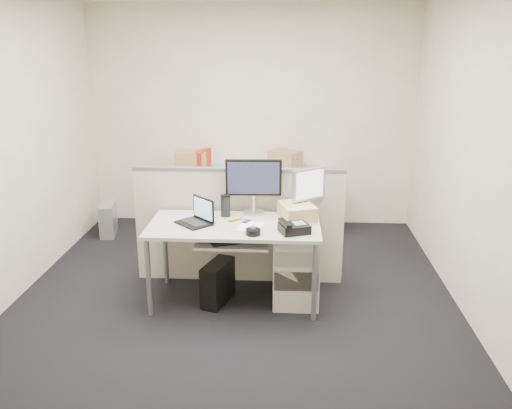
# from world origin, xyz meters

# --- Properties ---
(floor) EXTENTS (4.00, 4.50, 0.01)m
(floor) POSITION_xyz_m (0.00, 0.00, -0.01)
(floor) COLOR black
(floor) RESTS_ON ground
(wall_back) EXTENTS (4.00, 0.02, 2.70)m
(wall_back) POSITION_xyz_m (0.00, 2.25, 1.35)
(wall_back) COLOR beige
(wall_back) RESTS_ON ground
(wall_front) EXTENTS (4.00, 0.02, 2.70)m
(wall_front) POSITION_xyz_m (0.00, -2.25, 1.35)
(wall_front) COLOR beige
(wall_front) RESTS_ON ground
(wall_left) EXTENTS (0.02, 4.50, 2.70)m
(wall_left) POSITION_xyz_m (-2.00, 0.00, 1.35)
(wall_left) COLOR beige
(wall_left) RESTS_ON ground
(wall_right) EXTENTS (0.02, 4.50, 2.70)m
(wall_right) POSITION_xyz_m (2.00, 0.00, 1.35)
(wall_right) COLOR beige
(wall_right) RESTS_ON ground
(desk) EXTENTS (1.50, 0.75, 0.73)m
(desk) POSITION_xyz_m (0.00, 0.00, 0.66)
(desk) COLOR #B4B2A8
(desk) RESTS_ON floor
(keyboard_tray) EXTENTS (0.62, 0.32, 0.02)m
(keyboard_tray) POSITION_xyz_m (0.00, -0.18, 0.62)
(keyboard_tray) COLOR #B4B2A8
(keyboard_tray) RESTS_ON desk
(drawer_pedestal) EXTENTS (0.40, 0.55, 0.65)m
(drawer_pedestal) POSITION_xyz_m (0.55, 0.05, 0.33)
(drawer_pedestal) COLOR #B9B1A2
(drawer_pedestal) RESTS_ON floor
(cubicle_partition) EXTENTS (2.00, 0.06, 1.10)m
(cubicle_partition) POSITION_xyz_m (0.00, 0.45, 0.55)
(cubicle_partition) COLOR #C1B49E
(cubicle_partition) RESTS_ON floor
(back_counter) EXTENTS (2.00, 0.60, 0.72)m
(back_counter) POSITION_xyz_m (0.00, 1.93, 0.36)
(back_counter) COLOR #B9B1A2
(back_counter) RESTS_ON floor
(monitor_main) EXTENTS (0.52, 0.22, 0.51)m
(monitor_main) POSITION_xyz_m (0.15, 0.32, 0.99)
(monitor_main) COLOR black
(monitor_main) RESTS_ON desk
(monitor_small) EXTENTS (0.38, 0.35, 0.43)m
(monitor_small) POSITION_xyz_m (0.65, 0.32, 0.94)
(monitor_small) COLOR #B7B7BC
(monitor_small) RESTS_ON desk
(laptop) EXTENTS (0.36, 0.37, 0.22)m
(laptop) POSITION_xyz_m (-0.35, -0.02, 0.84)
(laptop) COLOR black
(laptop) RESTS_ON desk
(trackball) EXTENTS (0.15, 0.15, 0.05)m
(trackball) POSITION_xyz_m (0.18, -0.25, 0.75)
(trackball) COLOR black
(trackball) RESTS_ON desk
(desk_phone) EXTENTS (0.29, 0.26, 0.07)m
(desk_phone) POSITION_xyz_m (0.52, -0.18, 0.77)
(desk_phone) COLOR black
(desk_phone) RESTS_ON desk
(paper_stack) EXTENTS (0.24, 0.28, 0.01)m
(paper_stack) POSITION_xyz_m (0.15, -0.08, 0.74)
(paper_stack) COLOR white
(paper_stack) RESTS_ON desk
(sticky_pad) EXTENTS (0.08, 0.08, 0.01)m
(sticky_pad) POSITION_xyz_m (0.18, -0.18, 0.74)
(sticky_pad) COLOR yellow
(sticky_pad) RESTS_ON desk
(travel_mug) EXTENTS (0.12, 0.12, 0.19)m
(travel_mug) POSITION_xyz_m (-0.10, 0.22, 0.82)
(travel_mug) COLOR black
(travel_mug) RESTS_ON desk
(banana) EXTENTS (0.15, 0.14, 0.04)m
(banana) POSITION_xyz_m (0.00, 0.10, 0.75)
(banana) COLOR yellow
(banana) RESTS_ON desk
(cellphone) EXTENTS (0.08, 0.11, 0.01)m
(cellphone) POSITION_xyz_m (0.10, 0.05, 0.74)
(cellphone) COLOR black
(cellphone) RESTS_ON desk
(manila_folders) EXTENTS (0.37, 0.42, 0.13)m
(manila_folders) POSITION_xyz_m (0.55, 0.20, 0.80)
(manila_folders) COLOR tan
(manila_folders) RESTS_ON desk
(keyboard) EXTENTS (0.52, 0.35, 0.03)m
(keyboard) POSITION_xyz_m (0.05, -0.14, 0.64)
(keyboard) COLOR black
(keyboard) RESTS_ON keyboard_tray
(pc_tower_desk) EXTENTS (0.28, 0.44, 0.38)m
(pc_tower_desk) POSITION_xyz_m (-0.15, -0.05, 0.19)
(pc_tower_desk) COLOR black
(pc_tower_desk) RESTS_ON floor
(pc_tower_spare_dark) EXTENTS (0.36, 0.51, 0.44)m
(pc_tower_spare_dark) POSITION_xyz_m (-1.05, 2.03, 0.22)
(pc_tower_spare_dark) COLOR black
(pc_tower_spare_dark) RESTS_ON floor
(pc_tower_spare_silver) EXTENTS (0.24, 0.43, 0.38)m
(pc_tower_spare_silver) POSITION_xyz_m (-1.70, 1.63, 0.19)
(pc_tower_spare_silver) COLOR #B7B7BC
(pc_tower_spare_silver) RESTS_ON floor
(cardboard_box_left) EXTENTS (0.41, 0.33, 0.28)m
(cardboard_box_left) POSITION_xyz_m (-0.70, 1.81, 0.86)
(cardboard_box_left) COLOR tan
(cardboard_box_left) RESTS_ON back_counter
(cardboard_box_right) EXTENTS (0.44, 0.42, 0.25)m
(cardboard_box_right) POSITION_xyz_m (0.43, 2.05, 0.85)
(cardboard_box_right) COLOR tan
(cardboard_box_right) RESTS_ON back_counter
(red_binder) EXTENTS (0.15, 0.33, 0.30)m
(red_binder) POSITION_xyz_m (-0.55, 1.83, 0.87)
(red_binder) COLOR #B2220C
(red_binder) RESTS_ON back_counter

